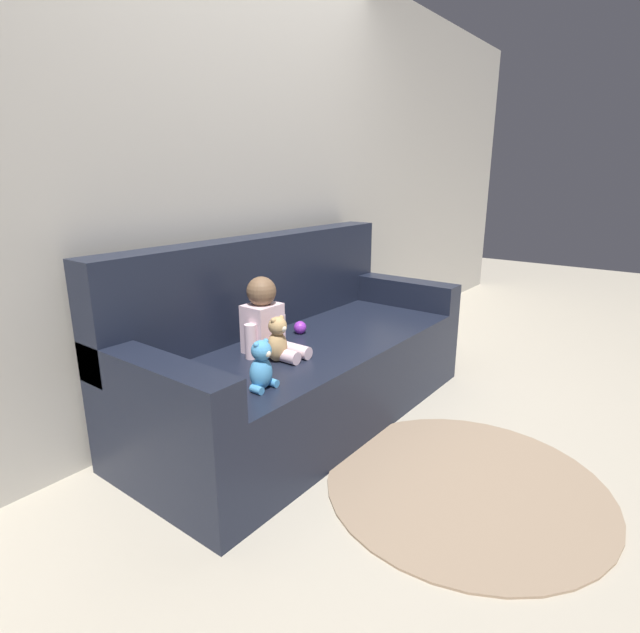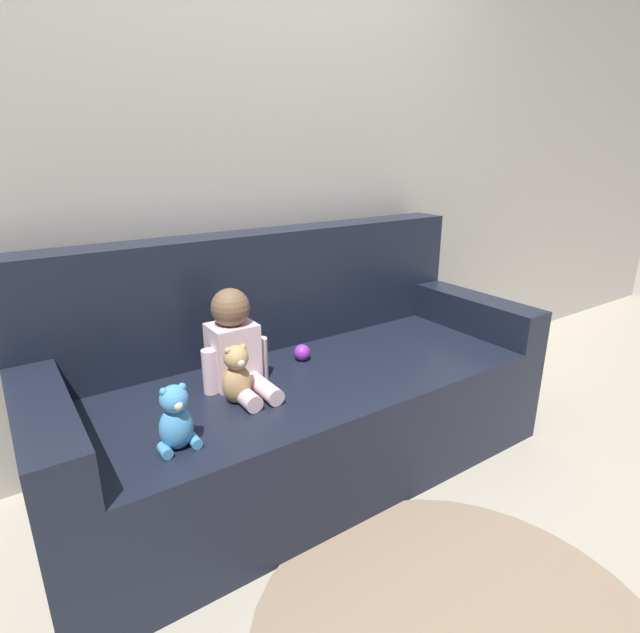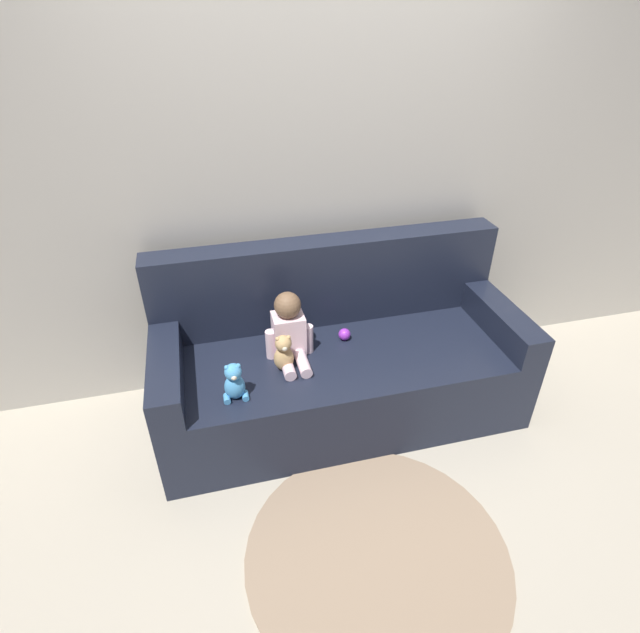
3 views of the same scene
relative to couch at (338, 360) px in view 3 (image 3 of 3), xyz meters
name	(u,v)px [view 3 (image 3 of 3)]	position (x,y,z in m)	size (l,w,h in m)	color
ground_plane	(340,409)	(0.00, -0.06, -0.33)	(12.00, 12.00, 0.00)	#B7AD99
wall_back	(319,175)	(0.00, 0.45, 0.97)	(8.00, 0.05, 2.60)	#ADA89E
couch	(338,360)	(0.00, 0.00, 0.00)	(2.06, 0.86, 0.98)	black
person_baby	(289,331)	(-0.29, -0.03, 0.28)	(0.27, 0.33, 0.38)	silver
teddy_bear_brown	(284,353)	(-0.35, -0.16, 0.23)	(0.11, 0.10, 0.22)	tan
plush_toy_side	(234,383)	(-0.62, -0.32, 0.22)	(0.12, 0.10, 0.21)	#4C9EDB
toy_ball	(344,334)	(0.04, 0.03, 0.16)	(0.07, 0.07, 0.07)	purple
floor_rug	(377,554)	(-0.10, -1.02, -0.33)	(1.21, 1.21, 0.01)	gray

